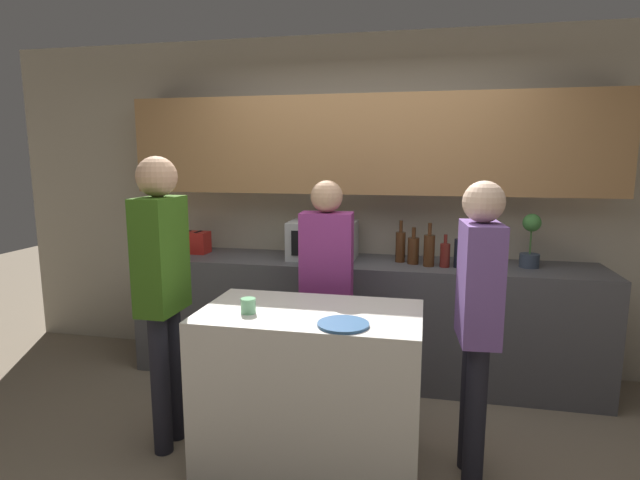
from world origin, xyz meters
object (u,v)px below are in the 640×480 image
at_px(potted_plant, 531,241).
at_px(cup_0, 248,306).
at_px(microwave, 323,240).
at_px(bottle_2, 429,250).
at_px(bottle_3, 445,255).
at_px(plate_on_island, 343,324).
at_px(person_left, 327,279).
at_px(toaster, 193,242).
at_px(person_center, 162,278).
at_px(bottle_4, 459,252).
at_px(person_right, 478,308).
at_px(bottle_1, 413,250).
at_px(bottle_0, 400,246).

height_order(potted_plant, cup_0, potted_plant).
xyz_separation_m(microwave, bottle_2, (0.83, -0.12, -0.03)).
distance_m(bottle_3, cup_0, 1.65).
relative_size(microwave, plate_on_island, 2.00).
height_order(microwave, person_left, person_left).
xyz_separation_m(toaster, bottle_2, (1.94, -0.12, 0.03)).
relative_size(potted_plant, person_center, 0.23).
height_order(toaster, bottle_4, bottle_4).
relative_size(bottle_3, cup_0, 2.97).
relative_size(toaster, bottle_4, 0.89).
bearing_deg(toaster, person_right, -28.78).
bearing_deg(cup_0, toaster, 125.70).
bearing_deg(toaster, plate_on_island, -44.11).
distance_m(bottle_1, bottle_3, 0.24).
xyz_separation_m(bottle_3, bottle_4, (0.10, 0.01, 0.02)).
bearing_deg(bottle_2, potted_plant, 9.32).
xyz_separation_m(microwave, bottle_1, (0.71, -0.06, -0.04)).
bearing_deg(person_right, person_left, 55.28).
relative_size(bottle_2, plate_on_island, 1.25).
relative_size(bottle_2, cup_0, 3.97).
bearing_deg(bottle_3, person_center, -144.87).
distance_m(bottle_0, bottle_4, 0.44).
distance_m(person_left, person_center, 1.05).
bearing_deg(bottle_0, plate_on_island, -97.80).
distance_m(bottle_4, cup_0, 1.73).
height_order(toaster, person_center, person_center).
height_order(toaster, bottle_3, bottle_3).
height_order(bottle_0, bottle_3, bottle_0).
bearing_deg(bottle_1, bottle_4, -9.34).
xyz_separation_m(potted_plant, cup_0, (-1.67, -1.38, -0.18)).
bearing_deg(person_center, bottle_1, 130.97).
xyz_separation_m(plate_on_island, cup_0, (-0.53, 0.10, 0.03)).
relative_size(microwave, person_center, 0.30).
bearing_deg(bottle_1, microwave, 175.45).
bearing_deg(microwave, potted_plant, 0.06).
relative_size(bottle_0, bottle_1, 1.16).
xyz_separation_m(microwave, person_right, (1.08, -1.20, -0.13)).
bearing_deg(bottle_2, cup_0, -126.88).
relative_size(microwave, bottle_0, 1.61).
bearing_deg(toaster, microwave, -0.08).
bearing_deg(person_right, plate_on_island, 108.18).
bearing_deg(potted_plant, person_left, -154.31).
height_order(bottle_4, person_left, person_left).
relative_size(microwave, bottle_1, 1.86).
distance_m(plate_on_island, person_right, 0.72).
bearing_deg(toaster, bottle_3, -3.36).
height_order(potted_plant, bottle_2, potted_plant).
xyz_separation_m(toaster, bottle_3, (2.06, -0.12, 0.00)).
xyz_separation_m(bottle_0, person_left, (-0.45, -0.66, -0.12)).
bearing_deg(person_left, person_right, 146.57).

